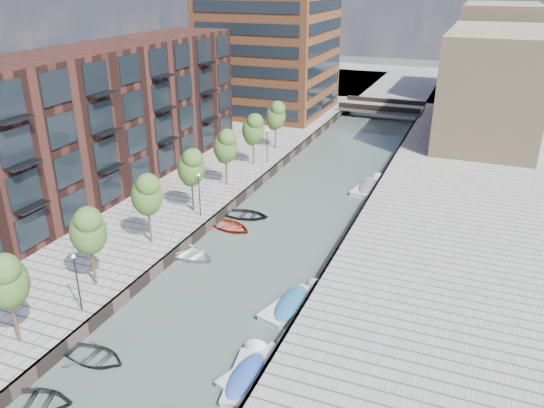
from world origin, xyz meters
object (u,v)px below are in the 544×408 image
Objects in this scene: motorboat_2 at (264,366)px; tree_3 at (191,166)px; sloop_0 at (34,406)px; sloop_4 at (246,217)px; sloop_3 at (188,256)px; motorboat_3 at (296,303)px; car at (441,135)px; tree_4 at (225,145)px; tree_2 at (147,193)px; motorboat_4 at (370,187)px; motorboat_0 at (248,373)px; tree_5 at (253,128)px; sloop_2 at (230,229)px; tree_6 at (276,115)px; sloop_1 at (95,360)px; tree_1 at (88,229)px; tree_0 at (6,279)px.

tree_3 is at bearing 130.32° from motorboat_2.
sloop_4 is (0.48, 26.29, 0.00)m from sloop_0.
sloop_3 is 0.87× the size of motorboat_3.
sloop_0 is at bearing -113.22° from car.
tree_4 reaches higher than sloop_4.
tree_2 is at bearing 167.94° from motorboat_3.
tree_3 is 1.01× the size of motorboat_4.
motorboat_3 is at bearing 88.51° from motorboat_0.
motorboat_4 is (13.72, 21.01, -5.08)m from tree_2.
sloop_3 is at bearing -16.80° from sloop_0.
tree_5 is 16.00m from sloop_2.
motorboat_0 reaches higher than sloop_0.
tree_4 is at bearing 128.98° from motorboat_3.
motorboat_2 is 0.93× the size of motorboat_3.
tree_3 is 1.17× the size of sloop_3.
sloop_3 is at bearing 8.01° from tree_2.
tree_6 is 1.76× the size of car.
tree_3 is at bearing -128.41° from car.
motorboat_3 is 43.07m from car.
motorboat_4 is at bearing -14.83° from sloop_1.
motorboat_2 is at bearing -89.26° from motorboat_4.
tree_6 is at bearing 90.00° from tree_2.
motorboat_4 is (9.71, 14.55, 0.23)m from sloop_2.
car is (5.45, 42.70, 1.35)m from motorboat_3.
tree_2 is 1.09× the size of motorboat_2.
motorboat_3 reaches higher than sloop_1.
motorboat_2 is (14.11, -16.63, -5.21)m from tree_3.
sloop_2 is 13.49m from motorboat_3.
sloop_1 is (4.40, -5.76, -5.31)m from tree_1.
motorboat_4 is at bearing 90.74° from motorboat_2.
tree_6 reaches higher than motorboat_2.
motorboat_4 reaches higher than sloop_1.
tree_6 is (0.00, 28.00, 0.00)m from tree_2.
tree_1 is at bearing -90.00° from tree_6.
tree_6 is at bearing 113.89° from motorboat_3.
sloop_0 is at bearing -84.27° from tree_5.
motorboat_4 is (13.72, 0.01, -5.08)m from tree_5.
motorboat_0 is 0.88× the size of motorboat_4.
car is (14.85, 30.48, 1.58)m from sloop_4.
tree_2 is at bearing -90.00° from tree_4.
tree_6 is (0.00, 21.00, 0.00)m from tree_3.
tree_6 is at bearing 90.00° from tree_3.
tree_1 is 9.65m from sloop_3.
sloop_1 is at bearing -83.84° from tree_6.
sloop_0 is 26.30m from sloop_4.
tree_1 is at bearing 159.45° from sloop_4.
tree_1 is at bearing 90.00° from tree_0.
motorboat_4 is (13.72, 35.01, -5.08)m from tree_0.
motorboat_2 is 1.62× the size of car.
car reaches higher than motorboat_2.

